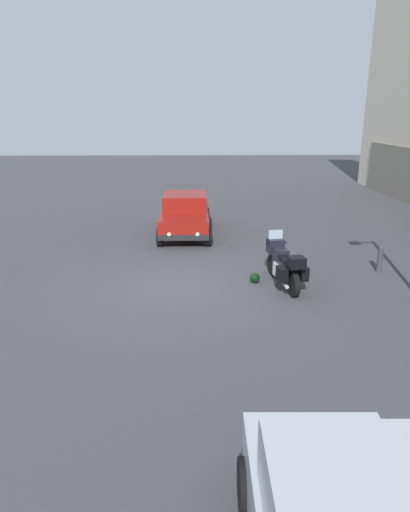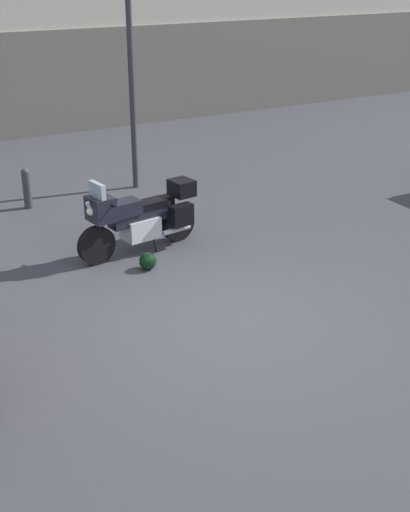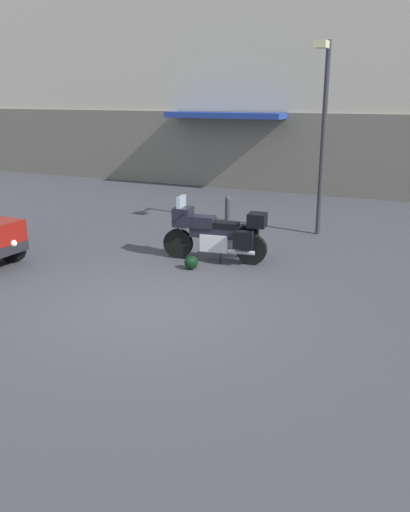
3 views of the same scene
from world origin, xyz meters
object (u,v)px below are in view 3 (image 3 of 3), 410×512
Objects in this scene: helmet at (191,262)px; streetlamp_curbside at (323,120)px; motorcycle at (216,233)px; bollard_curbside at (228,210)px.

streetlamp_curbside is at bearing 67.64° from helmet.
motorcycle is 4.04m from streetlamp_curbside.
helmet is 4.94m from streetlamp_curbside.
helmet is (-0.22, -0.73, -0.48)m from motorcycle.
bollard_curbside reaches higher than helmet.
motorcycle is at bearing -71.02° from bollard_curbside.
streetlamp_curbside reaches higher than helmet.
streetlamp_curbside is (1.36, 3.11, 2.20)m from motorcycle.
bollard_curbside is (-1.06, 3.08, -0.19)m from motorcycle.
helmet is 0.34× the size of bollard_curbside.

